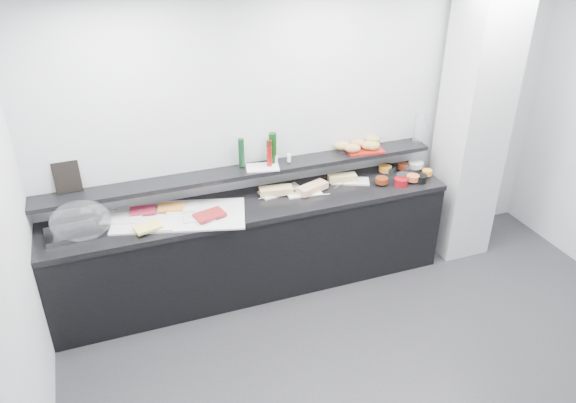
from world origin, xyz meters
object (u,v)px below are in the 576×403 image
object	(u,v)px
framed_print	(67,177)
carafe	(419,129)
cloche_base	(71,233)
bread_tray	(364,150)
sandwich_plate_mid	(304,193)
condiment_tray	(263,167)

from	to	relation	value
framed_print	carafe	bearing A→B (deg)	-5.58
cloche_base	bread_tray	world-z (taller)	bread_tray
sandwich_plate_mid	framed_print	bearing A→B (deg)	176.75
framed_print	condiment_tray	distance (m)	1.63
bread_tray	sandwich_plate_mid	bearing A→B (deg)	-158.68
carafe	bread_tray	bearing A→B (deg)	177.65
sandwich_plate_mid	carafe	xyz separation A→B (m)	(1.25, 0.15, 0.39)
framed_print	condiment_tray	world-z (taller)	framed_print
condiment_tray	bread_tray	distance (m)	1.02
framed_print	carafe	distance (m)	3.21
bread_tray	carafe	distance (m)	0.59
sandwich_plate_mid	framed_print	size ratio (longest dim) A/B	1.21
framed_print	condiment_tray	size ratio (longest dim) A/B	0.90
condiment_tray	carafe	distance (m)	1.60
cloche_base	condiment_tray	distance (m)	1.69
framed_print	carafe	xyz separation A→B (m)	(3.21, -0.12, 0.02)
framed_print	cloche_base	bearing A→B (deg)	-102.36
framed_print	condiment_tray	xyz separation A→B (m)	(1.62, -0.12, -0.12)
cloche_base	carafe	size ratio (longest dim) A/B	1.31
condiment_tray	cloche_base	bearing A→B (deg)	-162.86
bread_tray	condiment_tray	bearing A→B (deg)	-171.82
cloche_base	sandwich_plate_mid	size ratio (longest dim) A/B	1.25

